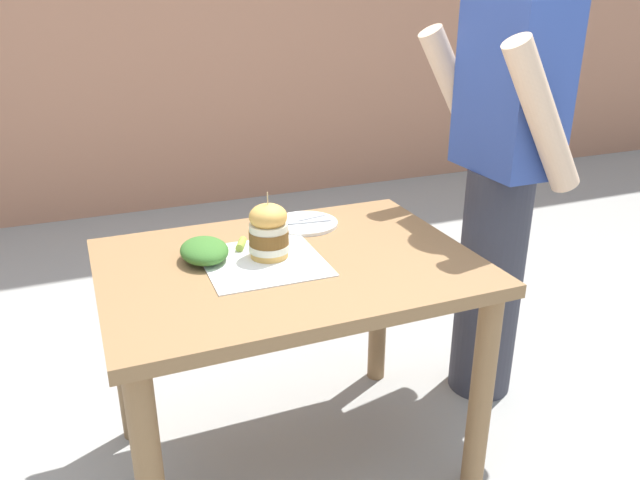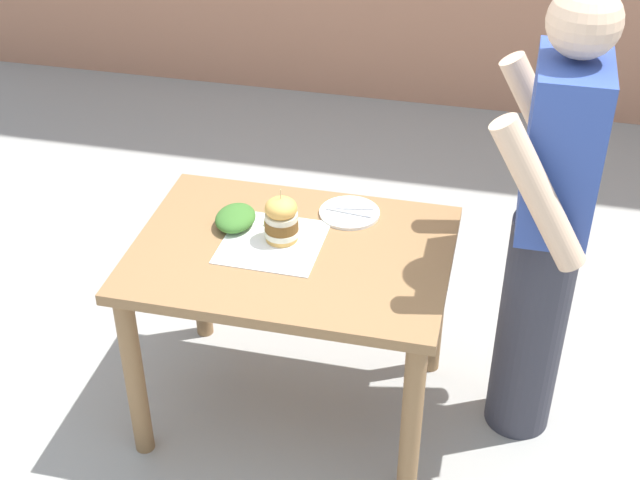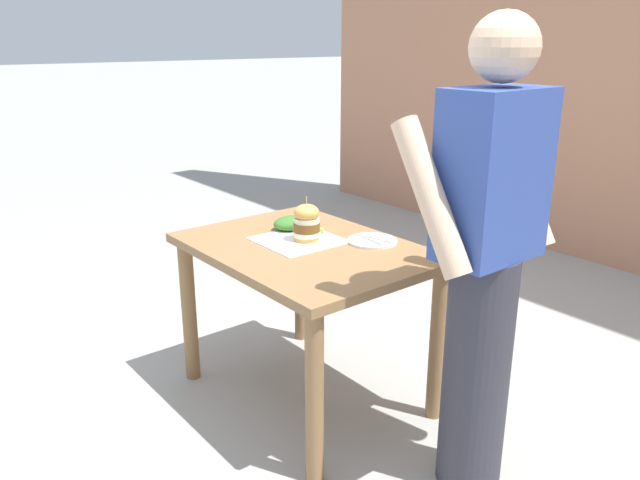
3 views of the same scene
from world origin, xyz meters
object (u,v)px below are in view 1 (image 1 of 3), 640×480
at_px(pickle_spear, 241,244).
at_px(side_plate_with_forks, 305,223).
at_px(patio_table, 290,298).
at_px(side_salad, 204,251).
at_px(sandwich, 269,231).
at_px(diner_across_table, 501,174).

distance_m(pickle_spear, side_plate_with_forks, 0.28).
distance_m(patio_table, pickle_spear, 0.22).
relative_size(pickle_spear, side_salad, 0.39).
distance_m(side_plate_with_forks, side_salad, 0.41).
bearing_deg(side_plate_with_forks, pickle_spear, -65.19).
relative_size(sandwich, pickle_spear, 2.85).
xyz_separation_m(patio_table, side_salad, (-0.09, -0.23, 0.16)).
bearing_deg(pickle_spear, sandwich, 31.98).
distance_m(sandwich, side_plate_with_forks, 0.30).
relative_size(patio_table, diner_across_table, 0.65).
height_order(patio_table, diner_across_table, diner_across_table).
bearing_deg(side_salad, diner_across_table, 91.81).
height_order(side_plate_with_forks, diner_across_table, diner_across_table).
distance_m(sandwich, pickle_spear, 0.13).
bearing_deg(side_salad, side_plate_with_forks, 113.39).
xyz_separation_m(patio_table, diner_across_table, (-0.13, 0.84, 0.27)).
height_order(pickle_spear, side_plate_with_forks, pickle_spear).
bearing_deg(side_salad, pickle_spear, 110.35).
relative_size(patio_table, pickle_spear, 15.51).
bearing_deg(pickle_spear, side_salad, -69.65).
bearing_deg(sandwich, side_salad, -105.33).
xyz_separation_m(patio_table, pickle_spear, (-0.14, -0.11, 0.14)).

